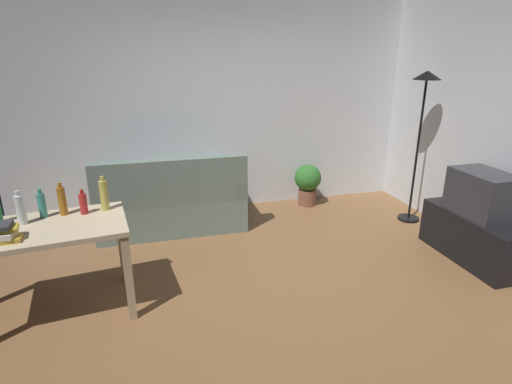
# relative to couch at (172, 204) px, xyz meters

# --- Properties ---
(ground_plane) EXTENTS (5.20, 4.40, 0.02)m
(ground_plane) POSITION_rel_couch_xyz_m (0.64, -1.59, -0.32)
(ground_plane) COLOR brown
(wall_rear) EXTENTS (5.20, 0.10, 2.70)m
(wall_rear) POSITION_rel_couch_xyz_m (0.64, 0.61, 1.04)
(wall_rear) COLOR silver
(wall_rear) RESTS_ON ground_plane
(couch) EXTENTS (1.68, 0.84, 0.92)m
(couch) POSITION_rel_couch_xyz_m (0.00, 0.00, 0.00)
(couch) COLOR slate
(couch) RESTS_ON ground_plane
(tv_stand) EXTENTS (0.44, 1.10, 0.48)m
(tv_stand) POSITION_rel_couch_xyz_m (2.89, -1.58, -0.07)
(tv_stand) COLOR black
(tv_stand) RESTS_ON ground_plane
(tv) EXTENTS (0.41, 0.60, 0.44)m
(tv) POSITION_rel_couch_xyz_m (2.90, -1.58, 0.39)
(tv) COLOR #2D2D33
(tv) RESTS_ON tv_stand
(torchiere_lamp) EXTENTS (0.32, 0.32, 1.81)m
(torchiere_lamp) POSITION_rel_couch_xyz_m (2.89, -0.51, 1.11)
(torchiere_lamp) COLOR black
(torchiere_lamp) RESTS_ON ground_plane
(desk) EXTENTS (1.28, 0.84, 0.76)m
(desk) POSITION_rel_couch_xyz_m (-1.03, -1.47, 0.34)
(desk) COLOR #C6B28E
(desk) RESTS_ON ground_plane
(potted_plant) EXTENTS (0.36, 0.36, 0.57)m
(potted_plant) POSITION_rel_couch_xyz_m (1.85, 0.31, 0.02)
(potted_plant) COLOR brown
(potted_plant) RESTS_ON ground_plane
(bottle_clear) EXTENTS (0.07, 0.07, 0.27)m
(bottle_clear) POSITION_rel_couch_xyz_m (-1.18, -1.38, 0.57)
(bottle_clear) COLOR silver
(bottle_clear) RESTS_ON desk
(bottle_tall) EXTENTS (0.06, 0.06, 0.24)m
(bottle_tall) POSITION_rel_couch_xyz_m (-1.06, -1.27, 0.55)
(bottle_tall) COLOR teal
(bottle_tall) RESTS_ON desk
(bottle_amber) EXTENTS (0.06, 0.06, 0.27)m
(bottle_amber) POSITION_rel_couch_xyz_m (-0.91, -1.25, 0.57)
(bottle_amber) COLOR #9E6019
(bottle_amber) RESTS_ON desk
(bottle_red) EXTENTS (0.06, 0.06, 0.21)m
(bottle_red) POSITION_rel_couch_xyz_m (-0.75, -1.28, 0.54)
(bottle_red) COLOR #AD2323
(bottle_red) RESTS_ON desk
(bottle_squat) EXTENTS (0.07, 0.07, 0.29)m
(bottle_squat) POSITION_rel_couch_xyz_m (-0.60, -1.23, 0.58)
(bottle_squat) COLOR #BCB24C
(bottle_squat) RESTS_ON desk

